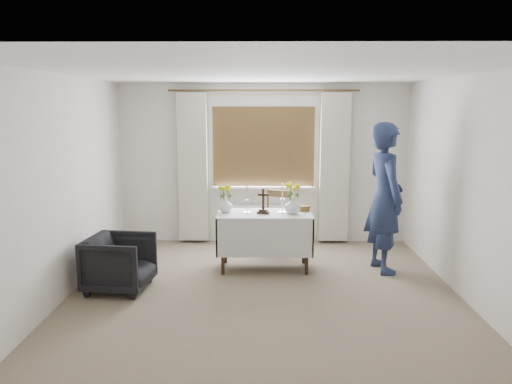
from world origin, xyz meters
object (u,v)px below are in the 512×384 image
altar_table (265,241)px  person (385,198)px  wooden_cross (263,201)px  armchair (120,263)px  wooden_chair (275,222)px  flower_vase_right (292,205)px  flower_vase_left (226,205)px

altar_table → person: 1.67m
wooden_cross → altar_table: bearing=66.4°
armchair → person: bearing=-70.3°
altar_table → wooden_chair: wooden_chair is taller
person → flower_vase_right: 1.20m
person → flower_vase_right: bearing=78.4°
person → flower_vase_left: person is taller
wooden_cross → wooden_chair: bearing=87.9°
wooden_chair → person: (1.40, -0.85, 0.52)m
altar_table → flower_vase_right: flower_vase_right is taller
flower_vase_left → flower_vase_right: bearing=-4.8°
person → wooden_chair: bearing=47.5°
altar_table → flower_vase_left: (-0.52, 0.04, 0.48)m
person → wooden_cross: 1.58m
armchair → flower_vase_left: 1.55m
armchair → wooden_cross: wooden_cross is taller
armchair → wooden_cross: 1.95m
flower_vase_left → flower_vase_right: 0.88m
flower_vase_right → altar_table: bearing=174.2°
wooden_chair → person: 1.72m
altar_table → flower_vase_right: (0.36, -0.04, 0.49)m
armchair → person: size_ratio=0.37×
armchair → flower_vase_right: 2.27m
wooden_cross → flower_vase_right: 0.38m
wooden_chair → flower_vase_left: (-0.67, -0.77, 0.40)m
armchair → altar_table: bearing=-58.5°
altar_table → armchair: size_ratio=1.71×
person → wooden_cross: person is taller
wooden_cross → flower_vase_left: 0.51m
wooden_cross → flower_vase_right: wooden_cross is taller
altar_table → armchair: bearing=-155.2°
wooden_chair → armchair: size_ratio=1.26×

